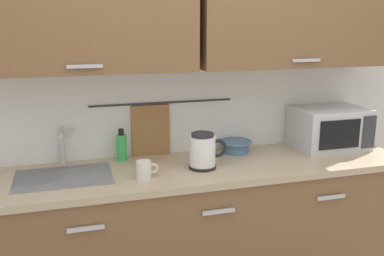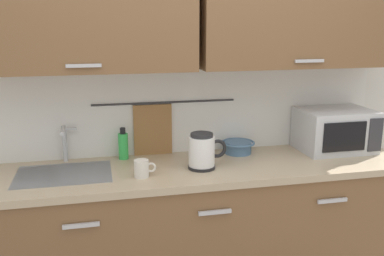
{
  "view_description": "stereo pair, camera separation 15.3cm",
  "coord_description": "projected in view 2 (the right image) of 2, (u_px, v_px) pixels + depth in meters",
  "views": [
    {
      "loc": [
        -0.73,
        -1.99,
        1.72
      ],
      "look_at": [
        -0.05,
        0.33,
        1.12
      ],
      "focal_mm": 40.23,
      "sensor_mm": 36.0,
      "label": 1
    },
    {
      "loc": [
        -0.58,
        -2.03,
        1.72
      ],
      "look_at": [
        -0.05,
        0.33,
        1.12
      ],
      "focal_mm": 40.23,
      "sensor_mm": 36.0,
      "label": 2
    }
  ],
  "objects": [
    {
      "name": "counter_unit",
      "position": [
        199.0,
        234.0,
        2.63
      ],
      "size": [
        2.53,
        0.64,
        0.9
      ],
      "color": "brown",
      "rests_on": "ground"
    },
    {
      "name": "back_wall_assembly",
      "position": [
        192.0,
        55.0,
        2.6
      ],
      "size": [
        3.7,
        0.41,
        2.5
      ],
      "color": "silver",
      "rests_on": "ground"
    },
    {
      "name": "sink_faucet",
      "position": [
        65.0,
        139.0,
        2.54
      ],
      "size": [
        0.09,
        0.17,
        0.22
      ],
      "color": "#B2B5BA",
      "rests_on": "counter_unit"
    },
    {
      "name": "microwave",
      "position": [
        335.0,
        130.0,
        2.8
      ],
      "size": [
        0.46,
        0.35,
        0.27
      ],
      "color": "silver",
      "rests_on": "counter_unit"
    },
    {
      "name": "electric_kettle",
      "position": [
        202.0,
        151.0,
        2.45
      ],
      "size": [
        0.23,
        0.16,
        0.21
      ],
      "color": "black",
      "rests_on": "counter_unit"
    },
    {
      "name": "dish_soap_bottle",
      "position": [
        123.0,
        145.0,
        2.63
      ],
      "size": [
        0.06,
        0.06,
        0.2
      ],
      "color": "green",
      "rests_on": "counter_unit"
    },
    {
      "name": "mug_near_sink",
      "position": [
        142.0,
        168.0,
        2.33
      ],
      "size": [
        0.12,
        0.08,
        0.09
      ],
      "color": "silver",
      "rests_on": "counter_unit"
    },
    {
      "name": "mixing_bowl",
      "position": [
        238.0,
        146.0,
        2.75
      ],
      "size": [
        0.21,
        0.21,
        0.08
      ],
      "color": "#4C7093",
      "rests_on": "counter_unit"
    }
  ]
}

